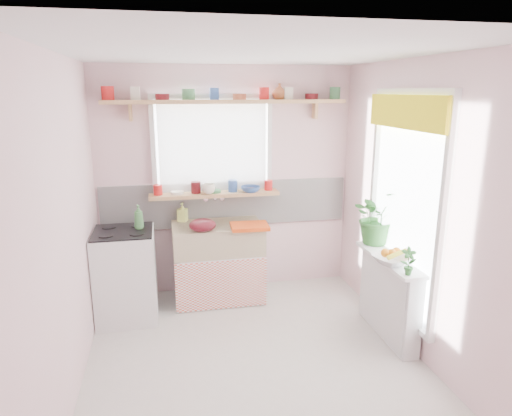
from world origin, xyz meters
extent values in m
plane|color=beige|center=(0.00, 0.00, 0.00)|extent=(3.20, 3.20, 0.00)
plane|color=white|center=(0.00, 0.00, 2.50)|extent=(3.20, 3.20, 0.00)
plane|color=#F6CED5|center=(0.00, 1.60, 1.25)|extent=(2.80, 0.00, 2.80)
plane|color=#F6CED5|center=(0.00, -1.60, 1.25)|extent=(2.80, 0.00, 2.80)
plane|color=#F6CED5|center=(-1.40, 0.00, 1.25)|extent=(0.00, 3.20, 3.20)
plane|color=#F6CED5|center=(1.40, 0.00, 1.25)|extent=(0.00, 3.20, 3.20)
cube|color=white|center=(0.00, 1.59, 1.00)|extent=(2.74, 0.03, 0.50)
cube|color=#D48990|center=(0.00, 1.58, 0.80)|extent=(2.74, 0.02, 0.12)
cube|color=white|center=(-0.15, 1.60, 1.65)|extent=(1.20, 0.01, 1.00)
cube|color=white|center=(-0.15, 1.53, 1.65)|extent=(1.15, 0.02, 0.95)
cube|color=white|center=(1.40, 0.20, 1.25)|extent=(0.01, 1.10, 1.90)
cube|color=yellow|center=(1.31, 0.20, 2.06)|extent=(0.03, 1.20, 0.28)
cube|color=white|center=(-0.15, 1.30, 0.28)|extent=(0.85, 0.55, 0.55)
cube|color=#E15842|center=(-0.15, 1.02, 0.28)|extent=(0.95, 0.02, 0.53)
cube|color=#BCAB8A|center=(-0.15, 1.30, 0.70)|extent=(0.95, 0.55, 0.30)
cylinder|color=silver|center=(-0.15, 1.55, 1.10)|extent=(0.03, 0.22, 0.03)
cube|color=white|center=(-1.10, 1.05, 0.45)|extent=(0.58, 0.58, 0.90)
cube|color=black|center=(-1.10, 1.05, 0.91)|extent=(0.56, 0.56, 0.02)
cylinder|color=black|center=(-1.24, 0.91, 0.92)|extent=(0.14, 0.14, 0.01)
cylinder|color=black|center=(-0.96, 0.91, 0.92)|extent=(0.14, 0.14, 0.01)
cylinder|color=black|center=(-1.24, 1.19, 0.92)|extent=(0.14, 0.14, 0.01)
cylinder|color=black|center=(-0.96, 1.19, 0.92)|extent=(0.14, 0.14, 0.01)
cube|color=white|center=(1.30, 0.20, 0.38)|extent=(0.15, 0.90, 0.75)
cube|color=white|center=(1.27, 0.20, 0.76)|extent=(0.22, 0.95, 0.03)
cube|color=tan|center=(-0.15, 1.48, 1.14)|extent=(1.40, 0.22, 0.04)
cube|color=tan|center=(0.00, 1.47, 2.12)|extent=(2.52, 0.24, 0.04)
cylinder|color=red|center=(-1.18, 1.47, 2.20)|extent=(0.11, 0.11, 0.12)
cylinder|color=silver|center=(-0.92, 1.47, 2.20)|extent=(0.11, 0.11, 0.12)
cylinder|color=#590F14|center=(-0.66, 1.47, 2.17)|extent=(0.11, 0.11, 0.06)
cylinder|color=#3F7F4C|center=(-0.39, 1.47, 2.20)|extent=(0.11, 0.11, 0.12)
cylinder|color=#3359A5|center=(-0.13, 1.47, 2.20)|extent=(0.11, 0.11, 0.12)
cylinder|color=#A55133|center=(0.13, 1.47, 2.17)|extent=(0.11, 0.11, 0.06)
cylinder|color=red|center=(0.39, 1.47, 2.20)|extent=(0.11, 0.11, 0.12)
cylinder|color=silver|center=(0.66, 1.47, 2.20)|extent=(0.11, 0.11, 0.12)
cylinder|color=#590F14|center=(0.92, 1.47, 2.17)|extent=(0.11, 0.11, 0.06)
cylinder|color=#3F7F4C|center=(1.18, 1.47, 2.20)|extent=(0.11, 0.11, 0.12)
cylinder|color=red|center=(-0.77, 1.48, 1.22)|extent=(0.11, 0.11, 0.12)
cylinder|color=silver|center=(-0.56, 1.48, 1.22)|extent=(0.11, 0.11, 0.12)
cylinder|color=#590F14|center=(-0.36, 1.48, 1.19)|extent=(0.11, 0.11, 0.06)
cylinder|color=#3F7F4C|center=(-0.15, 1.48, 1.22)|extent=(0.11, 0.11, 0.12)
cylinder|color=#3359A5|center=(0.06, 1.48, 1.22)|extent=(0.11, 0.11, 0.12)
cylinder|color=#A55133|center=(0.26, 1.48, 1.19)|extent=(0.11, 0.11, 0.06)
cylinder|color=red|center=(0.47, 1.48, 1.22)|extent=(0.11, 0.11, 0.12)
cube|color=#EE4E15|center=(0.16, 1.10, 0.87)|extent=(0.40, 0.31, 0.04)
ellipsoid|color=#4F0D16|center=(-0.32, 1.10, 0.91)|extent=(0.36, 0.36, 0.12)
imported|color=#30702C|center=(1.33, 0.60, 1.05)|extent=(0.58, 0.53, 0.54)
imported|color=silver|center=(1.21, 0.05, 0.81)|extent=(0.39, 0.39, 0.08)
imported|color=#296628|center=(1.22, -0.20, 0.89)|extent=(0.14, 0.11, 0.24)
imported|color=#DEEF6A|center=(-0.50, 1.50, 0.95)|extent=(0.12, 0.12, 0.20)
imported|color=white|center=(-0.22, 1.42, 1.21)|extent=(0.17, 0.17, 0.11)
imported|color=#30569C|center=(0.24, 1.42, 1.19)|extent=(0.23, 0.23, 0.07)
imported|color=#AD5E35|center=(0.57, 1.52, 2.22)|extent=(0.18, 0.18, 0.16)
imported|color=#418244|center=(-0.94, 1.09, 1.04)|extent=(0.12, 0.12, 0.24)
sphere|color=orange|center=(1.21, 0.05, 0.87)|extent=(0.08, 0.08, 0.08)
sphere|color=orange|center=(1.27, 0.08, 0.87)|extent=(0.08, 0.08, 0.08)
sphere|color=orange|center=(1.16, 0.07, 0.87)|extent=(0.08, 0.08, 0.08)
cylinder|color=yellow|center=(1.23, 0.00, 0.88)|extent=(0.18, 0.04, 0.10)
camera|label=1|loc=(-0.69, -3.34, 2.23)|focal=32.00mm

